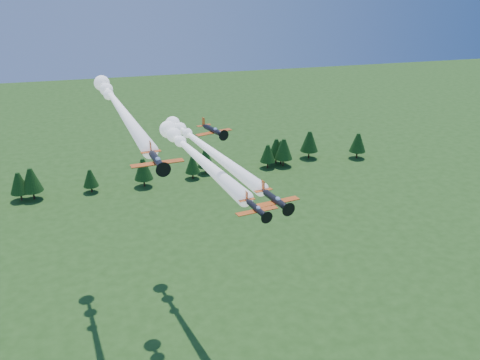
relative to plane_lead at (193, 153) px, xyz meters
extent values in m
cylinder|color=black|center=(4.63, -25.94, 0.00)|extent=(1.69, 4.80, 0.87)
cone|color=black|center=(5.11, -28.65, 0.00)|extent=(1.00, 0.93, 0.87)
cone|color=black|center=(5.20, -29.16, 0.00)|extent=(0.45, 0.46, 0.38)
cylinder|color=black|center=(5.23, -29.31, 0.00)|extent=(1.81, 0.36, 1.84)
cube|color=#E35B1B|center=(4.69, -26.28, -0.28)|extent=(6.58, 2.30, 0.10)
cube|color=#E35B1B|center=(4.08, -22.88, 0.04)|extent=(2.63, 1.18, 0.06)
cube|color=#E35B1B|center=(4.07, -22.79, 0.74)|extent=(0.22, 0.83, 1.27)
ellipsoid|color=#7E9EC3|center=(4.77, -26.71, 0.35)|extent=(0.80, 1.14, 0.55)
sphere|color=white|center=(-1.21, 6.77, 0.00)|extent=(2.30, 2.30, 2.30)
sphere|color=white|center=(-1.95, 10.91, 0.00)|extent=(3.00, 3.00, 3.00)
sphere|color=white|center=(-2.69, 15.05, 0.00)|extent=(3.70, 3.70, 3.70)
cylinder|color=black|center=(-8.56, -17.95, 5.87)|extent=(1.73, 5.90, 1.08)
cone|color=black|center=(-8.18, -21.32, 5.87)|extent=(1.18, 1.09, 1.08)
cone|color=black|center=(-8.10, -21.96, 5.87)|extent=(0.53, 0.54, 0.47)
cylinder|color=black|center=(-8.08, -22.14, 5.87)|extent=(2.25, 0.30, 2.26)
cube|color=#E35B1B|center=(-8.51, -18.38, 5.52)|extent=(8.08, 2.35, 0.13)
cube|color=#E35B1B|center=(-9.00, -14.15, 5.92)|extent=(3.21, 1.26, 0.08)
cube|color=#E35B1B|center=(-9.01, -14.04, 6.78)|extent=(0.21, 1.03, 1.56)
ellipsoid|color=#7E9EC3|center=(-8.45, -18.91, 6.30)|extent=(0.92, 1.37, 0.67)
sphere|color=white|center=(-13.63, 26.28, 5.87)|extent=(2.30, 2.30, 2.30)
sphere|color=white|center=(-14.27, 31.93, 5.87)|extent=(3.00, 3.00, 3.00)
sphere|color=white|center=(-14.92, 37.58, 5.87)|extent=(3.70, 3.70, 3.70)
cylinder|color=black|center=(11.12, -15.35, -4.04)|extent=(2.37, 6.30, 1.15)
cone|color=black|center=(11.85, -18.89, -4.04)|extent=(1.33, 1.24, 1.15)
cone|color=black|center=(11.99, -19.56, -4.04)|extent=(0.60, 0.61, 0.51)
cylinder|color=black|center=(12.03, -19.75, -4.04)|extent=(2.37, 0.53, 2.41)
cube|color=#E35B1B|center=(11.21, -15.80, -4.41)|extent=(8.63, 3.23, 0.14)
cube|color=#E35B1B|center=(10.30, -11.35, -3.99)|extent=(3.46, 1.62, 0.08)
cube|color=#E35B1B|center=(10.28, -11.24, -3.07)|extent=(0.32, 1.09, 1.66)
ellipsoid|color=#7E9EC3|center=(11.33, -16.36, -3.58)|extent=(1.09, 1.52, 0.72)
sphere|color=white|center=(2.99, 24.31, -4.04)|extent=(2.30, 2.30, 2.30)
sphere|color=white|center=(1.97, 29.28, -4.04)|extent=(3.00, 3.00, 3.00)
sphere|color=white|center=(0.95, 34.25, -4.04)|extent=(3.70, 3.70, 3.70)
cylinder|color=black|center=(1.45, -11.61, 7.83)|extent=(2.27, 4.66, 0.86)
cone|color=black|center=(2.30, -14.17, 7.83)|extent=(1.06, 1.00, 0.86)
cone|color=black|center=(2.46, -14.66, 7.83)|extent=(0.48, 0.48, 0.38)
cylinder|color=black|center=(2.51, -14.80, 7.83)|extent=(1.72, 0.60, 1.80)
cube|color=#E35B1B|center=(1.56, -11.94, 7.55)|extent=(6.39, 3.10, 0.10)
cube|color=#E35B1B|center=(0.49, -8.72, 7.87)|extent=(2.59, 1.47, 0.06)
cube|color=#E35B1B|center=(0.46, -8.64, 8.56)|extent=(0.33, 0.80, 1.24)
ellipsoid|color=#7E9EC3|center=(1.69, -12.34, 8.17)|extent=(0.91, 1.17, 0.53)
cylinder|color=#382314|center=(14.45, 89.35, -41.19)|extent=(0.60, 0.60, 2.42)
cone|color=#10330F|center=(14.45, 89.35, -36.88)|extent=(5.52, 5.52, 6.21)
cylinder|color=#382314|center=(20.17, 93.22, -41.06)|extent=(0.60, 0.60, 2.69)
cone|color=#10330F|center=(20.17, 93.22, -36.26)|extent=(6.14, 6.14, 6.91)
cylinder|color=#382314|center=(83.52, 93.94, -40.94)|extent=(0.60, 0.60, 2.93)
cone|color=#10330F|center=(83.52, 93.94, -35.71)|extent=(6.69, 6.69, 7.52)
cylinder|color=#382314|center=(-22.15, 85.96, -41.23)|extent=(0.60, 0.60, 2.34)
cone|color=#10330F|center=(-22.15, 85.96, -37.05)|extent=(5.35, 5.35, 6.02)
cylinder|color=#382314|center=(-41.21, 84.81, -40.83)|extent=(0.60, 0.60, 3.14)
cone|color=#10330F|center=(-41.21, 84.81, -35.22)|extent=(7.18, 7.18, 8.07)
cylinder|color=#382314|center=(-3.77, 86.37, -40.93)|extent=(0.60, 0.60, 2.95)
cone|color=#10330F|center=(-3.77, 86.37, -35.66)|extent=(6.74, 6.74, 7.58)
cylinder|color=#382314|center=(-45.26, 84.98, -41.00)|extent=(0.60, 0.60, 2.81)
cone|color=#10330F|center=(-45.26, 84.98, -35.98)|extent=(6.42, 6.42, 7.22)
cylinder|color=#382314|center=(51.07, 95.33, -41.05)|extent=(0.60, 0.60, 2.70)
cone|color=#10330F|center=(51.07, 95.33, -36.24)|extent=(6.16, 6.16, 6.94)
cylinder|color=#382314|center=(44.71, 92.74, -41.09)|extent=(0.60, 0.60, 2.63)
cone|color=#10330F|center=(44.71, 92.74, -36.40)|extent=(6.00, 6.00, 6.75)
cylinder|color=#382314|center=(64.38, 98.89, -40.82)|extent=(0.60, 0.60, 3.17)
cone|color=#10330F|center=(64.38, 98.89, -35.16)|extent=(7.24, 7.24, 8.15)
cylinder|color=#382314|center=(49.40, 96.53, -40.98)|extent=(0.60, 0.60, 2.85)
cone|color=#10330F|center=(49.40, 96.53, -35.89)|extent=(6.51, 6.51, 7.32)
cylinder|color=#382314|center=(51.29, 93.06, -40.85)|extent=(0.60, 0.60, 3.10)
cone|color=#10330F|center=(51.29, 93.06, -35.32)|extent=(7.08, 7.08, 7.97)
camera|label=1|loc=(-15.58, -93.35, 33.78)|focal=40.00mm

